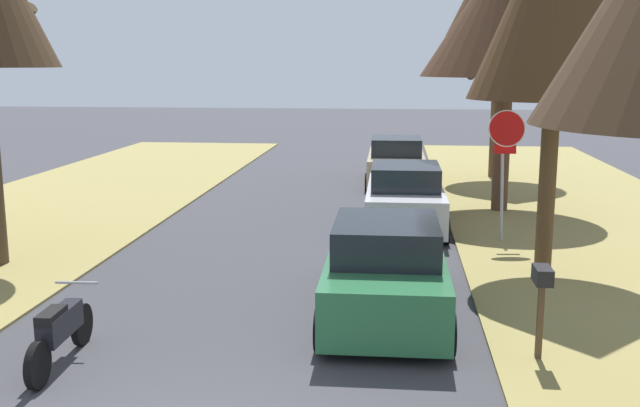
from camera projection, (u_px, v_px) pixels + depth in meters
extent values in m
cylinder|color=#9EA0A5|center=(502.00, 191.00, 16.49)|extent=(0.07, 0.51, 2.22)
cylinder|color=white|center=(507.00, 129.00, 15.95)|extent=(0.82, 0.25, 0.79)
cylinder|color=red|center=(507.00, 129.00, 15.95)|extent=(0.77, 0.25, 0.75)
cube|color=red|center=(505.00, 149.00, 16.13)|extent=(0.48, 0.11, 0.20)
cylinder|color=brown|center=(547.00, 187.00, 13.76)|extent=(0.32, 0.32, 3.27)
cylinder|color=brown|center=(584.00, 65.00, 13.05)|extent=(0.68, 1.09, 1.32)
cylinder|color=brown|center=(548.00, 67.00, 12.89)|extent=(1.13, 0.58, 1.25)
cylinder|color=brown|center=(550.00, 64.00, 12.99)|extent=(0.91, 0.46, 1.32)
cylinder|color=#503727|center=(502.00, 144.00, 19.64)|extent=(0.43, 0.43, 3.58)
cone|color=#40291B|center=(508.00, 8.00, 18.98)|extent=(4.48, 4.48, 3.52)
cylinder|color=#503727|center=(475.00, 56.00, 19.45)|extent=(0.54, 1.73, 1.25)
cylinder|color=#503727|center=(521.00, 54.00, 19.10)|extent=(0.33, 0.93, 1.27)
cylinder|color=#503727|center=(498.00, 59.00, 18.86)|extent=(1.01, 0.75, 1.06)
cylinder|color=brown|center=(497.00, 108.00, 25.45)|extent=(0.41, 0.41, 4.82)
cylinder|color=brown|center=(502.00, 21.00, 25.17)|extent=(0.78, 0.38, 1.14)
cylinder|color=brown|center=(505.00, 18.00, 24.12)|extent=(1.68, 0.26, 1.31)
cylinder|color=brown|center=(486.00, 13.00, 25.02)|extent=(0.48, 1.19, 1.69)
cylinder|color=#473624|center=(6.00, 38.00, 14.45)|extent=(1.59, 0.71, 1.32)
cube|color=#28663D|center=(386.00, 278.00, 11.73)|extent=(1.85, 4.41, 0.85)
cube|color=black|center=(386.00, 238.00, 11.38)|extent=(1.62, 2.04, 0.56)
cylinder|color=black|center=(339.00, 266.00, 13.48)|extent=(0.20, 0.60, 0.60)
cylinder|color=black|center=(434.00, 269.00, 13.31)|extent=(0.20, 0.60, 0.60)
cylinder|color=black|center=(322.00, 330.00, 10.25)|extent=(0.20, 0.60, 0.60)
cylinder|color=black|center=(448.00, 334.00, 10.09)|extent=(0.20, 0.60, 0.60)
cube|color=#BCBCC1|center=(405.00, 203.00, 18.01)|extent=(1.85, 4.41, 0.85)
cube|color=black|center=(405.00, 176.00, 17.66)|extent=(1.62, 2.04, 0.56)
cylinder|color=black|center=(371.00, 202.00, 19.76)|extent=(0.20, 0.60, 0.60)
cylinder|color=black|center=(436.00, 203.00, 19.59)|extent=(0.20, 0.60, 0.60)
cylinder|color=black|center=(367.00, 229.00, 16.53)|extent=(0.20, 0.60, 0.60)
cylinder|color=black|center=(445.00, 230.00, 16.37)|extent=(0.20, 0.60, 0.60)
cube|color=tan|center=(396.00, 166.00, 24.49)|extent=(1.85, 4.41, 0.85)
cube|color=black|center=(396.00, 146.00, 24.14)|extent=(1.62, 2.04, 0.56)
cylinder|color=black|center=(371.00, 168.00, 26.24)|extent=(0.20, 0.60, 0.60)
cylinder|color=black|center=(420.00, 168.00, 26.07)|extent=(0.20, 0.60, 0.60)
cylinder|color=black|center=(368.00, 182.00, 23.01)|extent=(0.20, 0.60, 0.60)
cylinder|color=black|center=(424.00, 183.00, 22.85)|extent=(0.20, 0.60, 0.60)
cylinder|color=black|center=(82.00, 324.00, 10.47)|extent=(0.13, 0.60, 0.60)
cylinder|color=black|center=(38.00, 365.00, 9.05)|extent=(0.13, 0.60, 0.60)
cube|color=black|center=(60.00, 323.00, 9.71)|extent=(0.29, 1.02, 0.36)
cube|color=black|center=(51.00, 315.00, 9.43)|extent=(0.24, 0.57, 0.12)
cylinder|color=#9EA0A5|center=(76.00, 283.00, 10.25)|extent=(0.60, 0.07, 0.04)
cube|color=brown|center=(540.00, 321.00, 9.82)|extent=(0.08, 0.08, 1.05)
cube|color=black|center=(543.00, 275.00, 9.70)|extent=(0.22, 0.44, 0.22)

